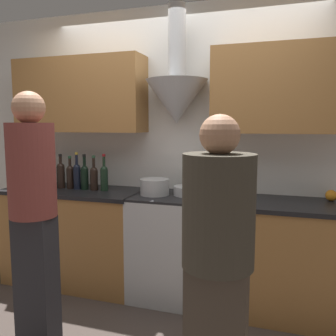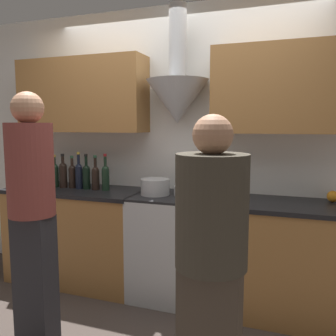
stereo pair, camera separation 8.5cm
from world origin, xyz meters
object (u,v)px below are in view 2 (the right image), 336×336
wine_bottle_2 (46,172)px  wine_bottle_5 (72,175)px  wine_bottle_3 (55,174)px  stock_pot (155,187)px  orange_fruit (333,196)px  stove_range (172,245)px  person_foreground_left (32,207)px  saucepan (229,197)px  wine_bottle_9 (106,176)px  person_foreground_right (211,256)px  wine_bottle_7 (86,175)px  wine_bottle_1 (36,173)px  wine_bottle_8 (96,176)px  mixing_bowl (190,191)px  wine_bottle_0 (27,171)px  wine_bottle_4 (63,174)px  wine_bottle_6 (79,174)px

wine_bottle_2 → wine_bottle_5: (0.30, 0.00, -0.01)m
wine_bottle_3 → stock_pot: bearing=-1.9°
orange_fruit → stove_range: bearing=-172.4°
person_foreground_left → saucepan: bearing=37.2°
wine_bottle_9 → person_foreground_right: (1.27, -1.18, -0.19)m
stock_pot → person_foreground_right: bearing=-56.4°
wine_bottle_7 → stock_pot: (0.72, -0.04, -0.06)m
wine_bottle_1 → wine_bottle_8: 0.67m
wine_bottle_7 → person_foreground_right: person_foreground_right is taller
stove_range → mixing_bowl: bearing=17.4°
wine_bottle_0 → saucepan: bearing=-2.9°
wine_bottle_1 → mixing_bowl: size_ratio=1.21×
wine_bottle_0 → wine_bottle_2: size_ratio=0.98×
wine_bottle_5 → saucepan: (1.54, -0.12, -0.09)m
wine_bottle_2 → wine_bottle_3: bearing=-3.3°
wine_bottle_4 → orange_fruit: 2.42m
wine_bottle_2 → wine_bottle_8: (0.56, -0.01, -0.01)m
orange_fruit → person_foreground_left: person_foreground_left is taller
stove_range → wine_bottle_5: bearing=178.9°
wine_bottle_2 → saucepan: bearing=-3.6°
wine_bottle_4 → wine_bottle_8: (0.36, 0.00, -0.01)m
stock_pot → person_foreground_right: (0.76, -1.14, -0.12)m
wine_bottle_4 → wine_bottle_6: (0.18, -0.00, 0.00)m
mixing_bowl → person_foreground_right: 1.30m
orange_fruit → person_foreground_left: size_ratio=0.05×
wine_bottle_8 → mixing_bowl: (0.91, 0.04, -0.09)m
stove_range → wine_bottle_0: wine_bottle_0 is taller
wine_bottle_0 → wine_bottle_7: wine_bottle_0 is taller
stove_range → person_foreground_left: person_foreground_left is taller
wine_bottle_3 → wine_bottle_7: 0.36m
mixing_bowl → orange_fruit: orange_fruit is taller
wine_bottle_4 → person_foreground_right: person_foreground_right is taller
wine_bottle_7 → mixing_bowl: (1.01, 0.03, -0.09)m
wine_bottle_0 → wine_bottle_6: (0.61, 0.00, -0.00)m
wine_bottle_3 → saucepan: size_ratio=1.86×
wine_bottle_2 → mixing_bowl: size_ratio=1.26×
wine_bottle_5 → saucepan: bearing=-4.4°
stove_range → person_foreground_left: bearing=-123.6°
wine_bottle_0 → wine_bottle_2: 0.22m
wine_bottle_4 → wine_bottle_8: bearing=0.1°
wine_bottle_9 → orange_fruit: wine_bottle_9 is taller
wine_bottle_4 → wine_bottle_8: size_ratio=1.01×
wine_bottle_4 → saucepan: bearing=-3.8°
wine_bottle_0 → wine_bottle_9: 0.89m
wine_bottle_7 → stock_pot: bearing=-3.0°
stock_pot → person_foreground_left: 1.08m
wine_bottle_2 → saucepan: wine_bottle_2 is taller
saucepan → wine_bottle_5: bearing=175.6°
wine_bottle_7 → saucepan: bearing=-4.6°
wine_bottle_6 → mixing_bowl: wine_bottle_6 is taller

